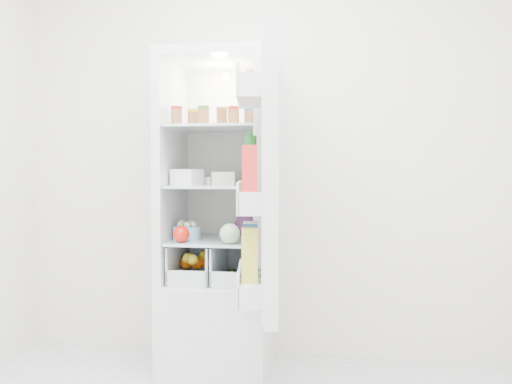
% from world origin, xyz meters
% --- Properties ---
extents(room_walls, '(3.02, 3.02, 2.61)m').
position_xyz_m(room_walls, '(0.00, 0.00, 1.59)').
color(room_walls, silver).
rests_on(room_walls, ground).
extents(refrigerator, '(0.60, 0.60, 1.80)m').
position_xyz_m(refrigerator, '(-0.20, 1.25, 0.67)').
color(refrigerator, silver).
rests_on(refrigerator, ground).
extents(shelf_low, '(0.49, 0.53, 0.01)m').
position_xyz_m(shelf_low, '(-0.20, 1.19, 0.74)').
color(shelf_low, silver).
rests_on(shelf_low, refrigerator).
extents(shelf_mid, '(0.49, 0.53, 0.02)m').
position_xyz_m(shelf_mid, '(-0.20, 1.19, 1.05)').
color(shelf_mid, silver).
rests_on(shelf_mid, refrigerator).
extents(shelf_top, '(0.49, 0.53, 0.02)m').
position_xyz_m(shelf_top, '(-0.20, 1.19, 1.38)').
color(shelf_top, silver).
rests_on(shelf_top, refrigerator).
extents(crisper_left, '(0.23, 0.46, 0.22)m').
position_xyz_m(crisper_left, '(-0.32, 1.19, 0.61)').
color(crisper_left, silver).
rests_on(crisper_left, refrigerator).
extents(crisper_right, '(0.23, 0.46, 0.22)m').
position_xyz_m(crisper_right, '(-0.08, 1.19, 0.61)').
color(crisper_right, silver).
rests_on(crisper_right, refrigerator).
extents(condiment_jars, '(0.46, 0.16, 0.08)m').
position_xyz_m(condiment_jars, '(-0.20, 1.07, 1.43)').
color(condiment_jars, '#B21919').
rests_on(condiment_jars, shelf_top).
extents(squeeze_bottle, '(0.07, 0.07, 0.20)m').
position_xyz_m(squeeze_bottle, '(-0.06, 1.35, 1.49)').
color(squeeze_bottle, silver).
rests_on(squeeze_bottle, shelf_top).
extents(tub_white, '(0.17, 0.17, 0.09)m').
position_xyz_m(tub_white, '(-0.35, 1.09, 1.10)').
color(tub_white, silver).
rests_on(tub_white, shelf_mid).
extents(tub_cream, '(0.16, 0.16, 0.07)m').
position_xyz_m(tub_cream, '(-0.17, 1.15, 1.09)').
color(tub_cream, silver).
rests_on(tub_cream, shelf_mid).
extents(tin_red, '(0.11, 0.11, 0.06)m').
position_xyz_m(tin_red, '(-0.01, 1.13, 1.09)').
color(tin_red, '#C13A1D').
rests_on(tin_red, shelf_mid).
extents(foil_tray, '(0.19, 0.15, 0.04)m').
position_xyz_m(foil_tray, '(-0.26, 1.30, 1.08)').
color(foil_tray, silver).
rests_on(foil_tray, shelf_mid).
extents(tub_green, '(0.14, 0.17, 0.09)m').
position_xyz_m(tub_green, '(-0.03, 1.31, 1.10)').
color(tub_green, '#387C4C').
rests_on(tub_green, shelf_mid).
extents(red_cabbage, '(0.15, 0.15, 0.15)m').
position_xyz_m(red_cabbage, '(-0.05, 1.29, 0.82)').
color(red_cabbage, '#511D57').
rests_on(red_cabbage, shelf_low).
extents(bell_pepper, '(0.09, 0.09, 0.09)m').
position_xyz_m(bell_pepper, '(-0.36, 1.00, 0.79)').
color(bell_pepper, red).
rests_on(bell_pepper, shelf_low).
extents(mushroom_bowl, '(0.19, 0.19, 0.07)m').
position_xyz_m(mushroom_bowl, '(-0.36, 1.12, 0.78)').
color(mushroom_bowl, '#93BEDC').
rests_on(mushroom_bowl, shelf_low).
extents(salad_bag, '(0.11, 0.11, 0.11)m').
position_xyz_m(salad_bag, '(-0.09, 0.98, 0.80)').
color(salad_bag, '#AECE9B').
rests_on(salad_bag, shelf_low).
extents(citrus_pile, '(0.20, 0.24, 0.16)m').
position_xyz_m(citrus_pile, '(-0.32, 1.13, 0.59)').
color(citrus_pile, orange).
rests_on(citrus_pile, refrigerator).
extents(veg_pile, '(0.16, 0.30, 0.10)m').
position_xyz_m(veg_pile, '(-0.07, 1.18, 0.56)').
color(veg_pile, '#214717').
rests_on(veg_pile, refrigerator).
extents(fridge_door, '(0.25, 0.60, 1.30)m').
position_xyz_m(fridge_door, '(0.15, 0.61, 1.09)').
color(fridge_door, silver).
rests_on(fridge_door, refrigerator).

